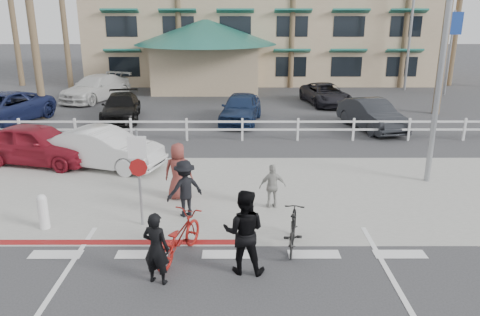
{
  "coord_description": "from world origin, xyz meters",
  "views": [
    {
      "loc": [
        0.26,
        -9.07,
        5.45
      ],
      "look_at": [
        0.29,
        3.32,
        1.5
      ],
      "focal_mm": 35.0,
      "sensor_mm": 36.0,
      "label": 1
    }
  ],
  "objects_px": {
    "bike_red": "(179,237)",
    "car_white_sedan": "(104,148)",
    "bike_black": "(293,229)",
    "car_red_compact": "(37,144)",
    "sign_post": "(139,173)"
  },
  "relations": [
    {
      "from": "bike_red",
      "to": "car_white_sedan",
      "type": "height_order",
      "value": "car_white_sedan"
    },
    {
      "from": "sign_post",
      "to": "bike_black",
      "type": "height_order",
      "value": "sign_post"
    },
    {
      "from": "bike_red",
      "to": "car_red_compact",
      "type": "xyz_separation_m",
      "value": [
        -6.02,
        6.91,
        0.24
      ]
    },
    {
      "from": "sign_post",
      "to": "car_white_sedan",
      "type": "relative_size",
      "value": 0.67
    },
    {
      "from": "bike_red",
      "to": "bike_black",
      "type": "relative_size",
      "value": 1.17
    },
    {
      "from": "bike_black",
      "to": "car_red_compact",
      "type": "bearing_deg",
      "value": -27.05
    },
    {
      "from": "bike_black",
      "to": "car_red_compact",
      "type": "distance_m",
      "value": 10.83
    },
    {
      "from": "bike_black",
      "to": "car_white_sedan",
      "type": "xyz_separation_m",
      "value": [
        -6.11,
        6.01,
        0.21
      ]
    },
    {
      "from": "car_white_sedan",
      "to": "car_red_compact",
      "type": "height_order",
      "value": "car_red_compact"
    },
    {
      "from": "sign_post",
      "to": "car_white_sedan",
      "type": "distance_m",
      "value": 5.31
    },
    {
      "from": "bike_black",
      "to": "car_white_sedan",
      "type": "bearing_deg",
      "value": -34.85
    },
    {
      "from": "bike_red",
      "to": "car_white_sedan",
      "type": "xyz_separation_m",
      "value": [
        -3.46,
        6.45,
        0.2
      ]
    },
    {
      "from": "bike_black",
      "to": "car_red_compact",
      "type": "xyz_separation_m",
      "value": [
        -8.67,
        6.47,
        0.25
      ]
    },
    {
      "from": "bike_red",
      "to": "car_white_sedan",
      "type": "distance_m",
      "value": 7.32
    },
    {
      "from": "bike_black",
      "to": "car_white_sedan",
      "type": "height_order",
      "value": "car_white_sedan"
    }
  ]
}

